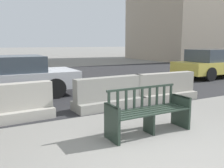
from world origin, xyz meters
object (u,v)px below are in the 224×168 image
(jersey_barrier_right, at_px, (165,89))
(car_taxi_near, at_px, (214,63))
(street_bench, at_px, (148,113))
(jersey_barrier_left, at_px, (7,106))
(jersey_barrier_centre, at_px, (110,95))
(car_sedan_far, at_px, (4,77))

(jersey_barrier_right, height_order, car_taxi_near, car_taxi_near)
(street_bench, xyz_separation_m, jersey_barrier_left, (-2.32, 2.08, -0.06))
(street_bench, bearing_deg, jersey_barrier_right, 43.60)
(street_bench, height_order, jersey_barrier_right, street_bench)
(street_bench, height_order, jersey_barrier_centre, street_bench)
(jersey_barrier_centre, height_order, car_sedan_far, car_sedan_far)
(jersey_barrier_centre, height_order, jersey_barrier_right, same)
(jersey_barrier_left, height_order, jersey_barrier_right, same)
(jersey_barrier_centre, distance_m, jersey_barrier_right, 1.90)
(jersey_barrier_left, relative_size, car_taxi_near, 0.46)
(jersey_barrier_right, relative_size, car_sedan_far, 0.44)
(jersey_barrier_centre, xyz_separation_m, jersey_barrier_right, (1.90, 0.00, 0.00))
(jersey_barrier_right, bearing_deg, car_taxi_near, 26.97)
(street_bench, distance_m, jersey_barrier_centre, 2.04)
(jersey_barrier_left, xyz_separation_m, car_sedan_far, (0.22, 2.65, 0.32))
(street_bench, distance_m, jersey_barrier_left, 3.12)
(jersey_barrier_centre, xyz_separation_m, jersey_barrier_left, (-2.56, 0.05, 0.00))
(street_bench, bearing_deg, car_taxi_near, 32.25)
(street_bench, relative_size, jersey_barrier_left, 0.84)
(car_taxi_near, distance_m, car_sedan_far, 9.87)
(car_taxi_near, relative_size, car_sedan_far, 0.95)
(jersey_barrier_right, bearing_deg, jersey_barrier_centre, -179.88)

